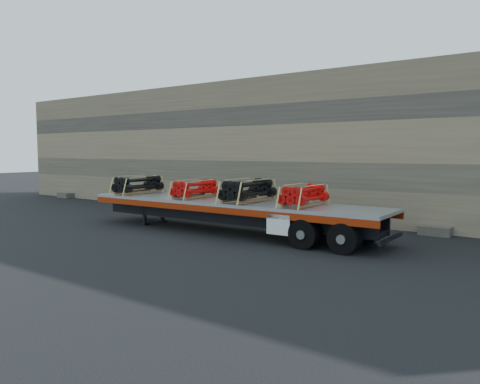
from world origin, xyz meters
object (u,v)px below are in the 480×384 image
object	(u,v)px
trailer	(229,216)
bundle_midrear	(248,191)
bundle_front	(138,185)
bundle_midfront	(195,189)
bundle_rear	(304,196)

from	to	relation	value
trailer	bundle_midrear	xyz separation A→B (m)	(0.95, 0.02, 1.09)
bundle_front	bundle_midfront	distance (m)	3.50
trailer	bundle_front	distance (m)	5.36
trailer	bundle_midrear	world-z (taller)	bundle_midrear
trailer	bundle_midrear	distance (m)	1.44
trailer	bundle_front	xyz separation A→B (m)	(-5.26, -0.14, 1.06)
trailer	bundle_midfront	size ratio (longest dim) A/B	6.44
bundle_midfront	bundle_midrear	size ratio (longest dim) A/B	0.86
bundle_front	bundle_midrear	bearing A→B (deg)	0.00
trailer	bundle_midfront	world-z (taller)	bundle_midfront
bundle_midfront	bundle_rear	xyz separation A→B (m)	(5.16, 0.13, 0.01)
bundle_front	bundle_rear	bearing A→B (deg)	0.00
bundle_midrear	bundle_midfront	bearing A→B (deg)	-180.00
trailer	bundle_midfront	xyz separation A→B (m)	(-1.76, -0.05, 1.03)
trailer	bundle_rear	bearing A→B (deg)	0.00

